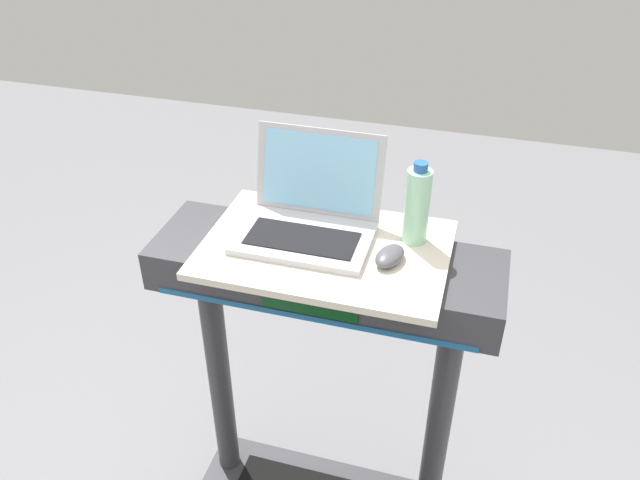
# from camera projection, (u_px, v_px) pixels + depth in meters

# --- Properties ---
(desk_board) EXTENTS (0.61, 0.42, 0.02)m
(desk_board) POSITION_uv_depth(u_px,v_px,m) (325.00, 249.00, 1.61)
(desk_board) COLOR beige
(desk_board) RESTS_ON treadmill_base
(laptop) EXTENTS (0.34, 0.28, 0.24)m
(laptop) POSITION_uv_depth(u_px,v_px,m) (309.00, 216.00, 1.63)
(laptop) COLOR #B7B7BC
(laptop) RESTS_ON desk_board
(computer_mouse) EXTENTS (0.09, 0.11, 0.03)m
(computer_mouse) POSITION_uv_depth(u_px,v_px,m) (390.00, 256.00, 1.54)
(computer_mouse) COLOR #4C4C51
(computer_mouse) RESTS_ON desk_board
(water_bottle) EXTENTS (0.06, 0.06, 0.22)m
(water_bottle) POSITION_uv_depth(u_px,v_px,m) (417.00, 205.00, 1.57)
(water_bottle) COLOR #9EDBB2
(water_bottle) RESTS_ON desk_board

